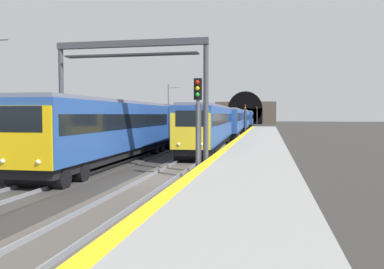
# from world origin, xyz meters

# --- Properties ---
(ground_plane) EXTENTS (320.00, 320.00, 0.00)m
(ground_plane) POSITION_xyz_m (0.00, 0.00, 0.00)
(ground_plane) COLOR #302D2B
(platform_right) EXTENTS (112.00, 4.37, 0.93)m
(platform_right) POSITION_xyz_m (0.00, -4.24, 0.46)
(platform_right) COLOR gray
(platform_right) RESTS_ON ground_plane
(platform_right_edge_strip) EXTENTS (112.00, 0.50, 0.01)m
(platform_right_edge_strip) POSITION_xyz_m (0.00, -2.31, 0.93)
(platform_right_edge_strip) COLOR yellow
(platform_right_edge_strip) RESTS_ON platform_right
(track_main_line) EXTENTS (160.00, 2.88, 0.21)m
(track_main_line) POSITION_xyz_m (0.00, 0.00, 0.04)
(track_main_line) COLOR #4C4742
(track_main_line) RESTS_ON ground_plane
(track_adjacent_line) EXTENTS (160.00, 3.18, 0.21)m
(track_adjacent_line) POSITION_xyz_m (0.00, 4.74, 0.04)
(track_adjacent_line) COLOR #383533
(track_adjacent_line) RESTS_ON ground_plane
(train_main_approaching) EXTENTS (80.61, 3.28, 4.02)m
(train_main_approaching) POSITION_xyz_m (46.45, -0.00, 2.30)
(train_main_approaching) COLOR #264C99
(train_main_approaching) RESTS_ON ground_plane
(train_adjacent_platform) EXTENTS (38.04, 3.15, 4.14)m
(train_adjacent_platform) POSITION_xyz_m (15.06, 4.74, 2.35)
(train_adjacent_platform) COLOR #264C99
(train_adjacent_platform) RESTS_ON ground_plane
(railway_signal_near) EXTENTS (0.39, 0.38, 5.00)m
(railway_signal_near) POSITION_xyz_m (0.86, -1.76, 3.04)
(railway_signal_near) COLOR #4C4C54
(railway_signal_near) RESTS_ON ground_plane
(railway_signal_mid) EXTENTS (0.39, 0.38, 4.68)m
(railway_signal_mid) POSITION_xyz_m (39.53, -1.76, 2.77)
(railway_signal_mid) COLOR #38383D
(railway_signal_mid) RESTS_ON ground_plane
(railway_signal_far) EXTENTS (0.39, 0.38, 5.54)m
(railway_signal_far) POSITION_xyz_m (96.68, -1.76, 3.34)
(railway_signal_far) COLOR #38383D
(railway_signal_far) RESTS_ON ground_plane
(overhead_signal_gantry) EXTENTS (0.70, 8.74, 7.32)m
(overhead_signal_gantry) POSITION_xyz_m (2.70, 2.37, 5.52)
(overhead_signal_gantry) COLOR #3F3F47
(overhead_signal_gantry) RESTS_ON ground_plane
(tunnel_portal) EXTENTS (3.01, 19.61, 10.98)m
(tunnel_portal) POSITION_xyz_m (109.29, 2.37, 3.66)
(tunnel_portal) COLOR #51473D
(tunnel_portal) RESTS_ON ground_plane
(catenary_mast_far) EXTENTS (0.22, 2.10, 8.30)m
(catenary_mast_far) POSITION_xyz_m (46.00, 11.55, 4.26)
(catenary_mast_far) COLOR #595B60
(catenary_mast_far) RESTS_ON ground_plane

